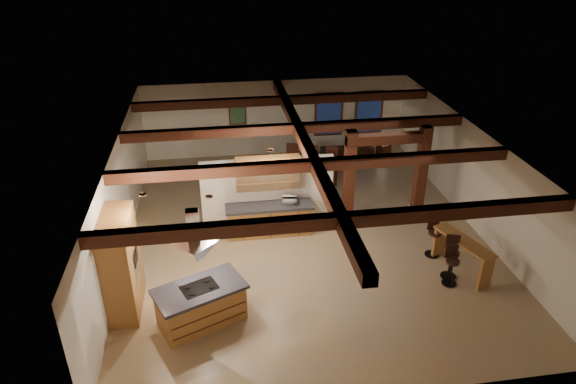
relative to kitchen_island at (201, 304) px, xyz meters
name	(u,v)px	position (x,y,z in m)	size (l,w,h in m)	color
ground	(304,232)	(2.95, 3.39, -0.49)	(12.00, 12.00, 0.00)	tan
room_walls	(305,178)	(2.95, 3.39, 1.29)	(12.00, 12.00, 12.00)	silver
ceiling_beams	(306,145)	(2.95, 3.39, 2.27)	(10.00, 12.00, 0.28)	#3D150F
timber_posts	(386,165)	(5.45, 3.89, 1.28)	(2.50, 0.30, 2.90)	#3D150F
partition_wall	(268,194)	(1.95, 3.89, 0.61)	(3.80, 0.18, 2.20)	silver
pantry_cabinet	(122,264)	(-1.71, 0.79, 0.71)	(0.67, 1.60, 2.40)	#A26534
back_counter	(270,219)	(1.95, 3.50, -0.01)	(2.50, 0.66, 0.94)	#A26534
upper_display_cabinet	(268,173)	(1.95, 3.70, 1.36)	(1.80, 0.36, 0.95)	#A26534
range_hood	(196,256)	(0.00, 0.00, 1.29)	(1.10, 1.10, 1.40)	silver
back_windows	(349,113)	(5.75, 9.33, 1.01)	(2.70, 0.07, 1.70)	#3D150F
framed_art	(238,114)	(1.45, 9.33, 1.21)	(0.65, 0.05, 0.85)	#3D150F
recessed_cans	(211,179)	(0.42, 1.46, 2.38)	(3.16, 2.46, 0.03)	silver
kitchen_island	(201,304)	(0.00, 0.00, 0.00)	(2.21, 1.74, 0.97)	#A26534
dining_table	(309,173)	(3.71, 6.65, -0.15)	(1.91, 1.06, 0.67)	#3B160E
sofa	(347,150)	(5.56, 8.60, -0.20)	(1.94, 0.76, 0.57)	black
microwave	(290,200)	(2.54, 3.50, 0.56)	(0.41, 0.28, 0.23)	silver
bar_counter	(463,250)	(6.60, 0.94, 0.15)	(1.00, 1.85, 0.95)	#A26534
side_table	(384,150)	(6.97, 8.41, -0.22)	(0.43, 0.43, 0.53)	#3D150F
table_lamp	(385,138)	(6.97, 8.41, 0.26)	(0.26, 0.26, 0.31)	black
bar_stool_a	(451,265)	(6.12, 0.52, 0.05)	(0.37, 0.37, 1.06)	black
bar_stool_b	(451,257)	(6.23, 0.79, 0.10)	(0.42, 0.44, 1.15)	black
bar_stool_c	(434,237)	(6.19, 1.78, 0.08)	(0.39, 0.39, 1.11)	black
dining_chairs	(309,166)	(3.71, 6.65, 0.12)	(2.33, 2.33, 1.19)	#3D150F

